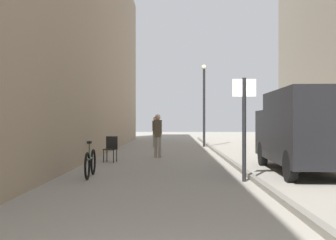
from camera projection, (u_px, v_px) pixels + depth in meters
ground_plane at (187, 164)px, 14.60m from camera, size 80.00×80.00×0.00m
building_facade_left at (44, 8)px, 14.67m from camera, size 2.80×40.00×10.95m
kerb_strip at (232, 163)px, 14.57m from camera, size 0.16×40.00×0.12m
pedestrian_main_foreground at (155, 129)px, 24.14m from camera, size 0.33×0.26×1.74m
pedestrian_mid_block at (158, 133)px, 17.17m from camera, size 0.34×0.26×1.78m
delivery_van at (306, 129)px, 12.21m from camera, size 2.19×5.53×2.38m
street_sign_post at (244, 120)px, 10.47m from camera, size 0.60×0.10×2.60m
lamp_post at (204, 100)px, 24.26m from camera, size 0.28×0.28×4.76m
bicycle_leaning at (90, 163)px, 11.26m from camera, size 0.15×1.77×0.98m
cafe_chair_near_window at (111, 147)px, 15.39m from camera, size 0.51×0.51×0.94m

